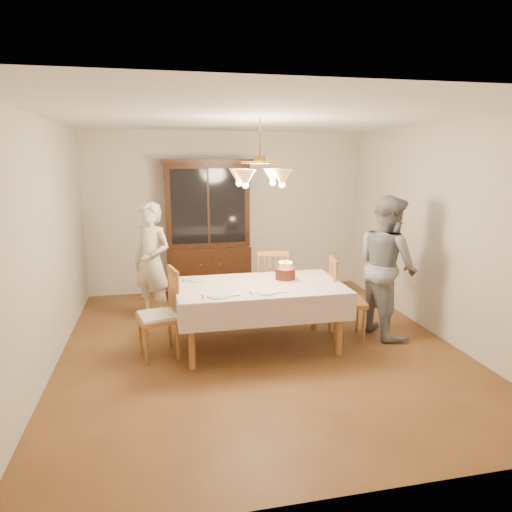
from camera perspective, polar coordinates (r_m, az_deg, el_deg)
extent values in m
plane|color=brown|center=(5.49, 0.45, -11.21)|extent=(5.00, 5.00, 0.00)
plane|color=white|center=(5.06, 0.50, 16.94)|extent=(5.00, 5.00, 0.00)
plane|color=beige|center=(7.55, -3.68, 5.47)|extent=(4.50, 0.00, 4.50)
plane|color=beige|center=(2.80, 11.74, -6.43)|extent=(4.50, 0.00, 4.50)
plane|color=beige|center=(5.13, -24.89, 1.16)|extent=(0.00, 5.00, 5.00)
plane|color=beige|center=(6.01, 21.92, 2.88)|extent=(0.00, 5.00, 5.00)
cube|color=brown|center=(5.24, 0.46, -3.87)|extent=(1.80, 1.00, 0.04)
cube|color=beige|center=(5.24, 0.46, -3.62)|extent=(1.90, 1.10, 0.01)
cylinder|color=brown|center=(4.86, -8.06, -9.99)|extent=(0.07, 0.07, 0.71)
cylinder|color=brown|center=(5.22, 10.40, -8.49)|extent=(0.07, 0.07, 0.71)
cylinder|color=brown|center=(5.65, -8.69, -6.81)|extent=(0.07, 0.07, 0.71)
cylinder|color=brown|center=(5.96, 7.32, -5.76)|extent=(0.07, 0.07, 0.71)
cube|color=black|center=(7.41, -5.92, -1.79)|extent=(1.30, 0.50, 0.80)
cube|color=black|center=(7.27, -6.14, 6.35)|extent=(1.30, 0.40, 1.30)
cube|color=black|center=(7.08, -5.97, 6.20)|extent=(1.14, 0.01, 1.14)
cube|color=black|center=(7.19, -6.22, 11.71)|extent=(1.38, 0.54, 0.06)
cube|color=brown|center=(6.19, 2.08, -4.06)|extent=(0.52, 0.51, 0.05)
cube|color=brown|center=(5.88, 2.15, 0.29)|extent=(0.40, 0.12, 0.06)
cylinder|color=brown|center=(6.43, 3.65, -5.65)|extent=(0.04, 0.04, 0.43)
cylinder|color=brown|center=(6.42, 0.42, -5.65)|extent=(0.04, 0.04, 0.43)
cylinder|color=brown|center=(6.10, 3.79, -6.63)|extent=(0.04, 0.04, 0.43)
cylinder|color=brown|center=(6.10, 0.39, -6.63)|extent=(0.04, 0.04, 0.43)
cube|color=brown|center=(5.18, -12.19, -7.60)|extent=(0.50, 0.52, 0.05)
cube|color=brown|center=(5.08, -10.36, -1.81)|extent=(0.12, 0.40, 0.06)
cylinder|color=brown|center=(5.40, -14.28, -9.54)|extent=(0.04, 0.04, 0.43)
cylinder|color=brown|center=(5.07, -13.53, -10.96)|extent=(0.04, 0.04, 0.43)
cylinder|color=brown|center=(5.47, -10.74, -9.12)|extent=(0.04, 0.04, 0.43)
cylinder|color=brown|center=(5.14, -9.75, -10.48)|extent=(0.04, 0.04, 0.43)
cube|color=beige|center=(5.17, -12.21, -7.23)|extent=(0.46, 0.47, 0.03)
cube|color=brown|center=(5.72, 11.35, -5.66)|extent=(0.50, 0.52, 0.05)
cube|color=brown|center=(5.55, 9.65, -0.58)|extent=(0.12, 0.40, 0.06)
cylinder|color=brown|center=(5.67, 13.31, -8.43)|extent=(0.04, 0.04, 0.43)
cylinder|color=brown|center=(6.00, 12.52, -7.24)|extent=(0.04, 0.04, 0.43)
cylinder|color=brown|center=(5.60, 9.89, -8.54)|extent=(0.04, 0.04, 0.43)
cylinder|color=brown|center=(5.94, 9.29, -7.32)|extent=(0.04, 0.04, 0.43)
imported|color=white|center=(6.25, -12.88, -0.82)|extent=(0.70, 0.68, 1.61)
imported|color=slate|center=(5.86, 16.06, -1.18)|extent=(0.75, 0.92, 1.75)
cylinder|color=white|center=(5.43, 3.67, -2.95)|extent=(0.30, 0.30, 0.01)
cylinder|color=#3C170D|center=(5.41, 3.68, -2.22)|extent=(0.24, 0.24, 0.13)
cylinder|color=#598CD8|center=(5.41, 4.42, -1.16)|extent=(0.01, 0.01, 0.07)
sphere|color=#FFB23F|center=(5.40, 4.43, -0.74)|extent=(0.01, 0.01, 0.01)
cylinder|color=pink|center=(5.43, 4.26, -1.09)|extent=(0.01, 0.01, 0.07)
sphere|color=#FFB23F|center=(5.43, 4.27, -0.68)|extent=(0.01, 0.01, 0.01)
cylinder|color=#EACC66|center=(5.45, 3.99, -1.04)|extent=(0.01, 0.01, 0.07)
sphere|color=#FFB23F|center=(5.44, 3.99, -0.63)|extent=(0.01, 0.01, 0.01)
cylinder|color=#598CD8|center=(5.46, 3.66, -1.02)|extent=(0.01, 0.01, 0.07)
sphere|color=#FFB23F|center=(5.45, 3.67, -0.61)|extent=(0.01, 0.01, 0.01)
cylinder|color=pink|center=(5.45, 3.34, -1.04)|extent=(0.01, 0.01, 0.07)
sphere|color=#FFB23F|center=(5.44, 3.35, -0.63)|extent=(0.01, 0.01, 0.01)
cylinder|color=#EACC66|center=(5.43, 3.09, -1.09)|extent=(0.01, 0.01, 0.07)
sphere|color=#FFB23F|center=(5.42, 3.10, -0.67)|extent=(0.01, 0.01, 0.01)
cylinder|color=#598CD8|center=(5.40, 2.96, -1.15)|extent=(0.01, 0.01, 0.07)
sphere|color=#FFB23F|center=(5.39, 2.96, -0.74)|extent=(0.01, 0.01, 0.01)
cylinder|color=pink|center=(5.37, 2.97, -1.23)|extent=(0.01, 0.01, 0.07)
sphere|color=#FFB23F|center=(5.36, 2.98, -0.82)|extent=(0.01, 0.01, 0.01)
cylinder|color=#EACC66|center=(5.34, 3.13, -1.30)|extent=(0.01, 0.01, 0.07)
sphere|color=#FFB23F|center=(5.33, 3.13, -0.89)|extent=(0.01, 0.01, 0.01)
cylinder|color=#598CD8|center=(5.33, 3.40, -1.35)|extent=(0.01, 0.01, 0.07)
sphere|color=#FFB23F|center=(5.32, 3.41, -0.93)|extent=(0.01, 0.01, 0.01)
cylinder|color=pink|center=(5.32, 3.74, -1.37)|extent=(0.01, 0.01, 0.07)
sphere|color=#FFB23F|center=(5.31, 3.74, -0.95)|extent=(0.01, 0.01, 0.01)
cylinder|color=#EACC66|center=(5.33, 4.06, -1.35)|extent=(0.01, 0.01, 0.07)
sphere|color=#FFB23F|center=(5.32, 4.07, -0.94)|extent=(0.01, 0.01, 0.01)
cylinder|color=#598CD8|center=(5.35, 4.32, -1.31)|extent=(0.01, 0.01, 0.07)
sphere|color=#FFB23F|center=(5.34, 4.32, -0.89)|extent=(0.01, 0.01, 0.01)
cylinder|color=pink|center=(5.38, 4.44, -1.23)|extent=(0.01, 0.01, 0.07)
sphere|color=#FFB23F|center=(5.37, 4.45, -0.82)|extent=(0.01, 0.01, 0.01)
cylinder|color=white|center=(4.82, -4.65, -4.93)|extent=(0.25, 0.25, 0.02)
cube|color=silver|center=(4.80, -6.66, -5.08)|extent=(0.01, 0.16, 0.01)
cube|color=beige|center=(4.84, -2.66, -4.84)|extent=(0.10, 0.10, 0.01)
cylinder|color=white|center=(4.93, 1.28, -4.50)|extent=(0.24, 0.24, 0.02)
cube|color=silver|center=(4.89, -0.63, -4.66)|extent=(0.02, 0.16, 0.01)
cube|color=beige|center=(4.97, 3.15, -4.40)|extent=(0.10, 0.10, 0.01)
cylinder|color=white|center=(5.47, -7.19, -2.90)|extent=(0.27, 0.27, 0.02)
cube|color=silver|center=(5.46, -9.04, -3.03)|extent=(0.01, 0.16, 0.01)
cube|color=beige|center=(5.49, -5.34, -2.83)|extent=(0.10, 0.10, 0.01)
cylinder|color=#BF8C3F|center=(5.04, 0.49, 14.68)|extent=(0.02, 0.02, 0.40)
cylinder|color=#BF8C3F|center=(5.04, 0.49, 11.84)|extent=(0.12, 0.12, 0.10)
cone|color=#D8994C|center=(5.28, 2.14, 9.89)|extent=(0.22, 0.22, 0.18)
sphere|color=#FFD899|center=(5.29, 2.13, 9.14)|extent=(0.07, 0.07, 0.07)
cone|color=#D8994C|center=(5.20, -2.16, 9.86)|extent=(0.22, 0.22, 0.18)
sphere|color=#FFD899|center=(5.20, -2.15, 9.09)|extent=(0.07, 0.07, 0.07)
cone|color=#D8994C|center=(4.81, -1.33, 9.67)|extent=(0.22, 0.22, 0.18)
sphere|color=#FFD899|center=(4.81, -1.33, 8.84)|extent=(0.07, 0.07, 0.07)
cone|color=#D8994C|center=(4.90, 3.29, 9.70)|extent=(0.22, 0.22, 0.18)
sphere|color=#FFD899|center=(4.90, 3.28, 8.89)|extent=(0.07, 0.07, 0.07)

